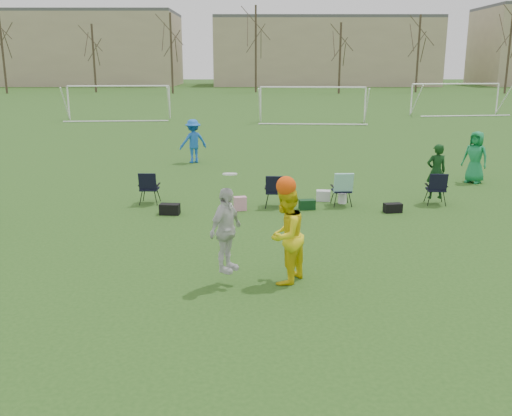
{
  "coord_description": "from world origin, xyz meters",
  "views": [
    {
      "loc": [
        0.06,
        -8.4,
        4.16
      ],
      "look_at": [
        0.06,
        2.86,
        1.25
      ],
      "focal_mm": 40.0,
      "sensor_mm": 36.0,
      "label": 1
    }
  ],
  "objects_px": {
    "center_contest": "(267,232)",
    "goal_right": "(456,90)",
    "fielder_blue": "(193,141)",
    "goal_left": "(119,93)",
    "fielder_green_far": "(475,157)",
    "goal_mid": "(313,94)"
  },
  "relations": [
    {
      "from": "center_contest",
      "to": "goal_right",
      "type": "xyz_separation_m",
      "value": [
        15.74,
        36.1,
        0.9
      ]
    },
    {
      "from": "fielder_blue",
      "to": "goal_left",
      "type": "relative_size",
      "value": 0.25
    },
    {
      "from": "fielder_blue",
      "to": "fielder_green_far",
      "type": "height_order",
      "value": "fielder_blue"
    },
    {
      "from": "fielder_green_far",
      "to": "goal_left",
      "type": "relative_size",
      "value": 0.25
    },
    {
      "from": "fielder_blue",
      "to": "goal_right",
      "type": "distance_m",
      "value": 29.27
    },
    {
      "from": "fielder_green_far",
      "to": "goal_left",
      "type": "height_order",
      "value": "goal_left"
    },
    {
      "from": "fielder_green_far",
      "to": "goal_left",
      "type": "distance_m",
      "value": 28.8
    },
    {
      "from": "goal_left",
      "to": "goal_right",
      "type": "bearing_deg",
      "value": 3.75
    },
    {
      "from": "goal_mid",
      "to": "fielder_blue",
      "type": "bearing_deg",
      "value": -107.64
    },
    {
      "from": "fielder_green_far",
      "to": "goal_mid",
      "type": "distance_m",
      "value": 21.04
    },
    {
      "from": "center_contest",
      "to": "goal_right",
      "type": "relative_size",
      "value": 0.3
    },
    {
      "from": "goal_mid",
      "to": "goal_right",
      "type": "xyz_separation_m",
      "value": [
        12.0,
        6.0,
        0.0
      ]
    },
    {
      "from": "fielder_blue",
      "to": "goal_left",
      "type": "distance_m",
      "value": 20.04
    },
    {
      "from": "fielder_blue",
      "to": "fielder_green_far",
      "type": "bearing_deg",
      "value": 130.92
    },
    {
      "from": "center_contest",
      "to": "goal_left",
      "type": "relative_size",
      "value": 0.3
    },
    {
      "from": "fielder_blue",
      "to": "goal_mid",
      "type": "xyz_separation_m",
      "value": [
        6.58,
        16.59,
        1.01
      ]
    },
    {
      "from": "fielder_blue",
      "to": "fielder_green_far",
      "type": "relative_size",
      "value": 1.0
    },
    {
      "from": "goal_left",
      "to": "goal_right",
      "type": "height_order",
      "value": "same"
    },
    {
      "from": "goal_left",
      "to": "goal_mid",
      "type": "xyz_separation_m",
      "value": [
        14.0,
        -2.0,
        0.0
      ]
    },
    {
      "from": "fielder_blue",
      "to": "center_contest",
      "type": "xyz_separation_m",
      "value": [
        2.84,
        -13.51,
        0.11
      ]
    },
    {
      "from": "fielder_blue",
      "to": "goal_left",
      "type": "xyz_separation_m",
      "value": [
        -7.42,
        18.59,
        1.01
      ]
    },
    {
      "from": "fielder_blue",
      "to": "goal_right",
      "type": "relative_size",
      "value": 0.25
    }
  ]
}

